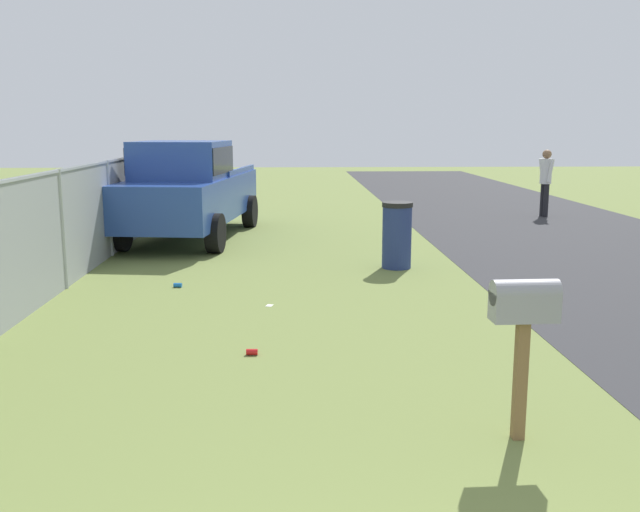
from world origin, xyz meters
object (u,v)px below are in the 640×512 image
object	(u,v)px
trash_bin	(397,235)
mailbox	(524,312)
pickup_truck	(189,188)
pedestrian	(546,178)

from	to	relation	value
trash_bin	mailbox	bearing A→B (deg)	179.74
mailbox	pickup_truck	bearing A→B (deg)	19.85
pickup_truck	mailbox	bearing A→B (deg)	29.15
mailbox	pickup_truck	size ratio (longest dim) A/B	0.23
pickup_truck	pedestrian	size ratio (longest dim) A/B	3.09
pickup_truck	pedestrian	xyz separation A→B (m)	(3.44, -8.93, -0.07)
trash_bin	pedestrian	bearing A→B (deg)	-36.59
mailbox	trash_bin	distance (m)	6.66
pickup_truck	trash_bin	world-z (taller)	pickup_truck
pickup_truck	trash_bin	size ratio (longest dim) A/B	4.87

